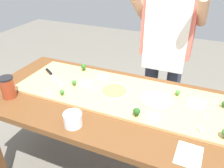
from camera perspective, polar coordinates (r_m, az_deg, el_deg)
The scene contains 25 objects.
prep_table at distance 1.56m, azimuth 0.57°, elevation -7.20°, with size 1.82×0.84×0.79m.
cutting_board at distance 1.57m, azimuth 1.62°, elevation -2.39°, with size 1.46×0.50×0.02m, color tan.
chefs_knife at distance 1.84m, azimuth -14.93°, elevation 2.26°, with size 0.28×0.19×0.02m.
pizza_whole_cheese_artichoke at distance 1.50m, azimuth 11.20°, elevation -3.98°, with size 0.21×0.21×0.02m.
pizza_whole_pesto_green at distance 1.57m, azimuth 0.58°, elevation -1.72°, with size 0.21×0.21×0.02m.
pizza_slice_far_right at distance 1.54m, azimuth 20.52°, elevation -4.56°, with size 0.11×0.11×0.01m, color silver.
pizza_slice_near_left at distance 1.36m, azimuth 10.40°, elevation -8.07°, with size 0.08×0.08×0.01m, color silver.
pizza_slice_far_left at distance 1.67m, azimuth -6.41°, elevation 0.19°, with size 0.09×0.09×0.01m, color silver.
pizza_slice_near_right at distance 1.74m, azimuth -2.37°, elevation 1.68°, with size 0.07×0.07×0.01m, color silver.
broccoli_floret_back_left at distance 1.55m, azimuth -12.47°, elevation -2.01°, with size 0.03×0.03×0.04m.
broccoli_floret_center_right at distance 1.58m, azimuth 16.19°, elevation -2.08°, with size 0.03×0.03×0.04m.
broccoli_floret_back_right at distance 1.34m, azimuth 6.21°, elevation -6.92°, with size 0.04×0.04×0.06m.
broccoli_floret_front_left at distance 1.85m, azimuth -7.17°, elevation 4.34°, with size 0.04×0.04×0.06m.
broccoli_floret_center_left at distance 1.65m, azimuth -9.50°, elevation 0.40°, with size 0.03×0.03×0.05m.
broccoli_floret_back_mid at distance 1.56m, azimuth 26.38°, elevation -4.50°, with size 0.03×0.03×0.05m.
cheese_crumble_a at distance 1.67m, azimuth 16.04°, elevation -0.77°, with size 0.02×0.02×0.02m, color white.
cheese_crumble_b at distance 1.44m, azimuth 22.32°, elevation -7.61°, with size 0.01×0.01×0.01m, color white.
cheese_crumble_c at distance 1.59m, azimuth -15.72°, elevation -2.35°, with size 0.02×0.02×0.02m, color white.
cheese_crumble_d at distance 1.33m, azimuth 21.35°, elevation -10.68°, with size 0.02×0.02×0.02m, color silver.
cheese_crumble_e at distance 1.59m, azimuth -4.55°, elevation -1.17°, with size 0.02×0.02×0.02m, color silver.
cheese_crumble_f at distance 1.59m, azimuth 24.25°, elevation -4.03°, with size 0.02×0.02×0.02m, color white.
flour_cup at distance 1.31m, azimuth -9.79°, elevation -8.92°, with size 0.11×0.11×0.08m.
sauce_jar at distance 1.66m, azimuth -24.73°, elevation -0.75°, with size 0.09×0.09×0.15m.
recipe_note at distance 1.21m, azimuth 18.73°, elevation -16.54°, with size 0.12×0.16×0.00m, color white.
cook_center at distance 1.94m, azimuth 13.56°, elevation 10.06°, with size 0.54×0.39×1.67m.
Camera 1 is at (0.47, -1.15, 1.64)m, focal length 36.37 mm.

